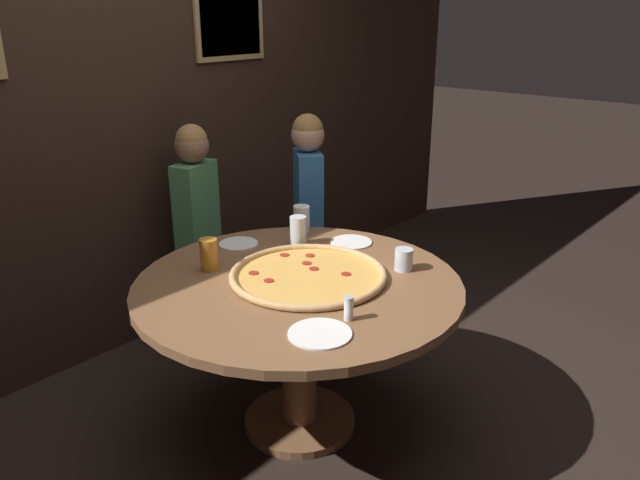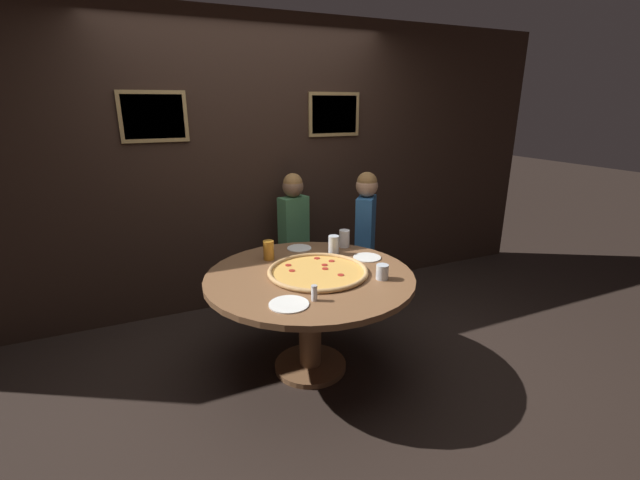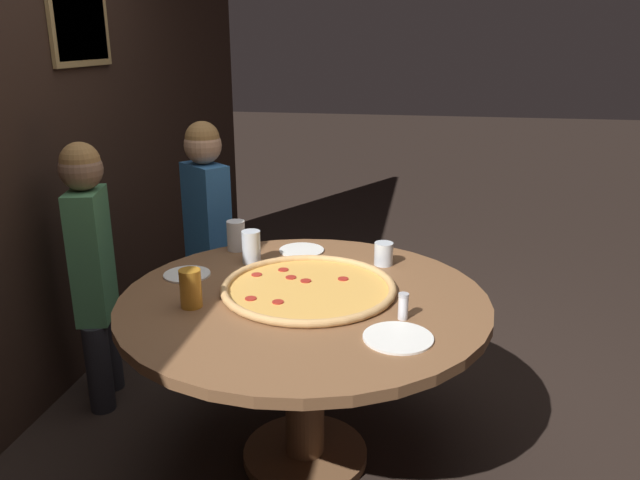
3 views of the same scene
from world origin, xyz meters
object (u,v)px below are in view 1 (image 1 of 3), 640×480
(dining_table, at_px, (298,312))
(white_plate_beside_cup, at_px, (320,334))
(white_plate_near_front, at_px, (239,244))
(diner_far_right, at_px, (308,208))
(drink_cup_near_right, at_px, (298,231))
(drink_cup_far_right, at_px, (404,259))
(diner_side_right, at_px, (197,220))
(drink_cup_far_left, at_px, (302,219))
(condiment_shaker, at_px, (349,308))
(drink_cup_beside_pizza, at_px, (209,254))
(white_plate_far_back, at_px, (351,242))
(giant_pizza, at_px, (308,275))

(dining_table, distance_m, white_plate_beside_cup, 0.50)
(white_plate_near_front, distance_m, diner_far_right, 0.72)
(drink_cup_near_right, bearing_deg, drink_cup_far_right, -82.56)
(diner_side_right, bearing_deg, drink_cup_far_left, 92.15)
(white_plate_beside_cup, height_order, condiment_shaker, condiment_shaker)
(drink_cup_beside_pizza, xyz_separation_m, condiment_shaker, (0.03, -0.78, -0.02))
(drink_cup_far_left, relative_size, white_plate_beside_cup, 0.60)
(drink_cup_far_left, distance_m, drink_cup_beside_pizza, 0.65)
(drink_cup_far_left, distance_m, white_plate_beside_cup, 1.11)
(drink_cup_beside_pizza, bearing_deg, white_plate_far_back, -21.97)
(dining_table, height_order, diner_far_right, diner_far_right)
(diner_side_right, bearing_deg, white_plate_far_back, 88.78)
(condiment_shaker, xyz_separation_m, diner_side_right, (0.42, 1.43, -0.07))
(white_plate_far_back, height_order, white_plate_beside_cup, same)
(drink_cup_far_left, relative_size, drink_cup_near_right, 0.96)
(white_plate_near_front, xyz_separation_m, white_plate_beside_cup, (-0.42, -0.91, 0.00))
(drink_cup_far_right, distance_m, diner_far_right, 1.06)
(drink_cup_near_right, bearing_deg, white_plate_beside_cup, -132.42)
(drink_cup_beside_pizza, bearing_deg, diner_side_right, 55.55)
(giant_pizza, bearing_deg, drink_cup_near_right, 48.69)
(giant_pizza, height_order, drink_cup_near_right, drink_cup_near_right)
(white_plate_beside_cup, xyz_separation_m, condiment_shaker, (0.16, -0.01, 0.05))
(white_plate_near_front, bearing_deg, giant_pizza, -98.03)
(drink_cup_near_right, height_order, diner_far_right, diner_far_right)
(dining_table, height_order, condiment_shaker, condiment_shaker)
(white_plate_near_front, relative_size, diner_far_right, 0.15)
(giant_pizza, height_order, white_plate_beside_cup, giant_pizza)
(white_plate_far_back, height_order, diner_side_right, diner_side_right)
(giant_pizza, relative_size, diner_side_right, 0.55)
(drink_cup_near_right, bearing_deg, giant_pizza, -131.31)
(white_plate_far_back, bearing_deg, white_plate_near_front, 133.12)
(diner_far_right, bearing_deg, diner_side_right, -83.38)
(white_plate_beside_cup, xyz_separation_m, diner_side_right, (0.58, 1.43, -0.03))
(white_plate_near_front, bearing_deg, drink_cup_far_left, -17.18)
(drink_cup_near_right, bearing_deg, white_plate_far_back, -44.53)
(giant_pizza, bearing_deg, white_plate_near_front, 81.97)
(giant_pizza, relative_size, drink_cup_beside_pizza, 4.76)
(diner_far_right, bearing_deg, drink_cup_beside_pizza, -33.86)
(drink_cup_far_right, relative_size, white_plate_near_front, 0.51)
(drink_cup_far_right, relative_size, drink_cup_near_right, 0.69)
(giant_pizza, distance_m, drink_cup_far_left, 0.61)
(giant_pizza, xyz_separation_m, drink_cup_near_right, (0.27, 0.31, 0.06))
(drink_cup_far_left, height_order, drink_cup_near_right, drink_cup_near_right)
(white_plate_far_back, relative_size, diner_far_right, 0.16)
(drink_cup_beside_pizza, height_order, drink_cup_near_right, same)
(drink_cup_near_right, height_order, condiment_shaker, drink_cup_near_right)
(drink_cup_far_left, distance_m, condiment_shaker, 1.01)
(drink_cup_far_left, distance_m, white_plate_near_front, 0.37)
(diner_side_right, relative_size, diner_far_right, 0.98)
(diner_side_right, bearing_deg, white_plate_near_front, 58.37)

